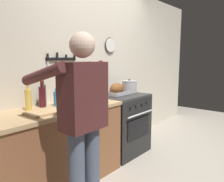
# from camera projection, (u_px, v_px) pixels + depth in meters

# --- Properties ---
(ground_plane) EXTENTS (8.00, 8.00, 0.00)m
(ground_plane) POSITION_uv_depth(u_px,v_px,m) (175.00, 179.00, 2.76)
(ground_plane) COLOR #A89E8E
(wall_back) EXTENTS (6.00, 0.13, 2.60)m
(wall_back) POSITION_uv_depth(u_px,v_px,m) (94.00, 68.00, 3.43)
(wall_back) COLOR beige
(wall_back) RESTS_ON ground
(counter_block) EXTENTS (2.03, 0.65, 0.90)m
(counter_block) POSITION_uv_depth(u_px,v_px,m) (39.00, 153.00, 2.40)
(counter_block) COLOR brown
(counter_block) RESTS_ON ground
(stove) EXTENTS (0.76, 0.67, 0.90)m
(stove) POSITION_uv_depth(u_px,v_px,m) (121.00, 124.00, 3.49)
(stove) COLOR black
(stove) RESTS_ON ground
(person_cook) EXTENTS (0.51, 0.63, 1.66)m
(person_cook) POSITION_uv_depth(u_px,v_px,m) (82.00, 118.00, 1.92)
(person_cook) COLOR #4C566B
(person_cook) RESTS_ON ground
(roasting_pan) EXTENTS (0.35, 0.26, 0.18)m
(roasting_pan) POSITION_uv_depth(u_px,v_px,m) (117.00, 90.00, 3.36)
(roasting_pan) COLOR #B7B7BC
(roasting_pan) RESTS_ON stove
(stock_pot) EXTENTS (0.24, 0.24, 0.21)m
(stock_pot) POSITION_uv_depth(u_px,v_px,m) (129.00, 86.00, 3.68)
(stock_pot) COLOR #B7B7BC
(stock_pot) RESTS_ON stove
(cutting_board) EXTENTS (0.36, 0.24, 0.02)m
(cutting_board) POSITION_uv_depth(u_px,v_px,m) (45.00, 112.00, 2.29)
(cutting_board) COLOR tan
(cutting_board) RESTS_ON counter_block
(bottle_wine_red) EXTENTS (0.08, 0.08, 0.30)m
(bottle_wine_red) POSITION_uv_depth(u_px,v_px,m) (42.00, 96.00, 2.56)
(bottle_wine_red) COLOR #47141E
(bottle_wine_red) RESTS_ON counter_block
(bottle_soy_sauce) EXTENTS (0.06, 0.06, 0.19)m
(bottle_soy_sauce) POSITION_uv_depth(u_px,v_px,m) (69.00, 97.00, 2.81)
(bottle_soy_sauce) COLOR black
(bottle_soy_sauce) RESTS_ON counter_block
(bottle_olive_oil) EXTENTS (0.06, 0.06, 0.31)m
(bottle_olive_oil) POSITION_uv_depth(u_px,v_px,m) (43.00, 94.00, 2.65)
(bottle_olive_oil) COLOR #385623
(bottle_olive_oil) RESTS_ON counter_block
(bottle_dish_soap) EXTENTS (0.06, 0.06, 0.22)m
(bottle_dish_soap) POSITION_uv_depth(u_px,v_px,m) (56.00, 98.00, 2.62)
(bottle_dish_soap) COLOR #338CCC
(bottle_dish_soap) RESTS_ON counter_block
(bottle_cooking_oil) EXTENTS (0.07, 0.07, 0.29)m
(bottle_cooking_oil) POSITION_uv_depth(u_px,v_px,m) (28.00, 99.00, 2.39)
(bottle_cooking_oil) COLOR gold
(bottle_cooking_oil) RESTS_ON counter_block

